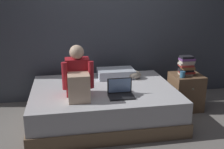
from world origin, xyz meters
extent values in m
plane|color=gray|center=(0.00, 0.00, 0.00)|extent=(8.00, 8.00, 0.00)
cube|color=#424751|center=(0.00, 1.20, 1.35)|extent=(5.60, 0.10, 2.70)
cube|color=#7A6047|center=(-0.20, 0.30, 0.09)|extent=(2.00, 1.50, 0.19)
cube|color=silver|center=(-0.20, 0.30, 0.33)|extent=(1.96, 1.46, 0.28)
cube|color=brown|center=(1.10, 0.43, 0.27)|extent=(0.44, 0.44, 0.55)
sphere|color=gray|center=(1.10, 0.21, 0.39)|extent=(0.04, 0.04, 0.04)
cube|color=#B21E28|center=(-0.56, 0.12, 0.71)|extent=(0.30, 0.20, 0.48)
sphere|color=beige|center=(-0.56, 0.09, 1.03)|extent=(0.18, 0.18, 0.18)
cube|color=beige|center=(-0.56, -0.10, 0.64)|extent=(0.26, 0.24, 0.34)
cylinder|color=#B21E28|center=(-0.72, -0.02, 0.77)|extent=(0.07, 0.07, 0.34)
cylinder|color=#B21E28|center=(-0.40, -0.02, 0.77)|extent=(0.07, 0.07, 0.34)
cube|color=black|center=(-0.03, -0.09, 0.48)|extent=(0.32, 0.22, 0.02)
cube|color=black|center=(-0.03, 0.03, 0.59)|extent=(0.32, 0.01, 0.20)
cube|color=#8CB2EA|center=(-0.03, 0.02, 0.59)|extent=(0.29, 0.00, 0.18)
cube|color=silver|center=(0.06, 0.75, 0.53)|extent=(0.56, 0.36, 0.13)
cube|color=beige|center=(1.07, 0.43, 0.56)|extent=(0.18, 0.16, 0.03)
cube|color=#9E2D28|center=(1.08, 0.41, 0.59)|extent=(0.21, 0.14, 0.03)
cube|color=black|center=(1.07, 0.42, 0.63)|extent=(0.20, 0.14, 0.04)
cube|color=brown|center=(1.08, 0.41, 0.66)|extent=(0.18, 0.15, 0.04)
cube|color=#9E2D28|center=(1.06, 0.41, 0.70)|extent=(0.19, 0.15, 0.03)
cube|color=beige|center=(1.06, 0.42, 0.73)|extent=(0.21, 0.12, 0.03)
cube|color=beige|center=(1.08, 0.43, 0.76)|extent=(0.20, 0.13, 0.04)
cube|color=#703D84|center=(1.07, 0.42, 0.79)|extent=(0.21, 0.15, 0.03)
cube|color=black|center=(1.06, 0.43, 0.82)|extent=(0.18, 0.13, 0.04)
cylinder|color=teal|center=(0.97, 0.31, 0.59)|extent=(0.08, 0.08, 0.09)
ellipsoid|color=#4C6B56|center=(0.30, 0.76, 0.51)|extent=(0.17, 0.14, 0.09)
ellipsoid|color=gray|center=(0.32, 0.64, 0.53)|extent=(0.23, 0.19, 0.13)
camera|label=1|loc=(-0.71, -3.17, 1.74)|focal=43.01mm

